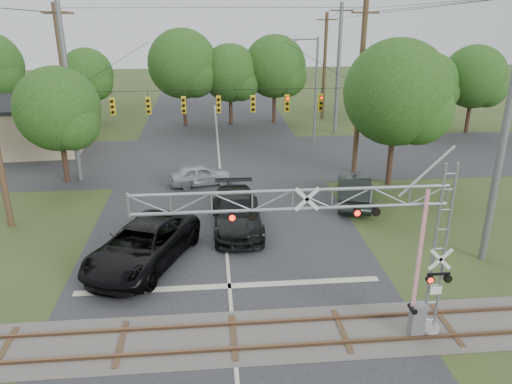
{
  "coord_description": "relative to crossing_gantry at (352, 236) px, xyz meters",
  "views": [
    {
      "loc": [
        -0.58,
        -12.94,
        11.4
      ],
      "look_at": [
        1.33,
        7.5,
        3.51
      ],
      "focal_mm": 35.0,
      "sensor_mm": 36.0,
      "label": 1
    }
  ],
  "objects": [
    {
      "name": "pickup_black",
      "position": [
        -7.85,
        6.19,
        -3.14
      ],
      "size": [
        5.57,
        7.55,
        1.91
      ],
      "primitive_type": "imported",
      "rotation": [
        0.0,
        0.0,
        -0.4
      ],
      "color": "black",
      "rests_on": "ground"
    },
    {
      "name": "ground",
      "position": [
        -3.99,
        -1.65,
        -4.1
      ],
      "size": [
        160.0,
        160.0,
        0.0
      ],
      "primitive_type": "plane",
      "color": "#324620",
      "rests_on": "ground"
    },
    {
      "name": "road_main",
      "position": [
        -3.99,
        8.35,
        -4.09
      ],
      "size": [
        14.0,
        90.0,
        0.02
      ],
      "primitive_type": "cube",
      "color": "#242426",
      "rests_on": "ground"
    },
    {
      "name": "sedan_silver",
      "position": [
        -5.31,
        16.67,
        -3.4
      ],
      "size": [
        4.36,
        2.48,
        1.4
      ],
      "primitive_type": "imported",
      "rotation": [
        0.0,
        0.0,
        1.78
      ],
      "color": "#989A9F",
      "rests_on": "ground"
    },
    {
      "name": "treeline",
      "position": [
        -4.67,
        29.42,
        1.26
      ],
      "size": [
        51.57,
        26.5,
        9.38
      ],
      "color": "#3C251B",
      "rests_on": "ground"
    },
    {
      "name": "suv_dark",
      "position": [
        3.83,
        12.56,
        -3.23
      ],
      "size": [
        3.03,
        5.57,
        1.74
      ],
      "primitive_type": "imported",
      "rotation": [
        0.0,
        0.0,
        2.91
      ],
      "color": "black",
      "rests_on": "ground"
    },
    {
      "name": "crossing_gantry",
      "position": [
        0.0,
        0.0,
        0.0
      ],
      "size": [
        10.82,
        0.83,
        6.53
      ],
      "color": "gray",
      "rests_on": "ground"
    },
    {
      "name": "streetlight",
      "position": [
        4.06,
        26.33,
        0.78
      ],
      "size": [
        2.33,
        0.24,
        8.73
      ],
      "color": "slate",
      "rests_on": "ground"
    },
    {
      "name": "road_cross",
      "position": [
        -3.99,
        22.35,
        -4.09
      ],
      "size": [
        90.0,
        12.0,
        0.02
      ],
      "primitive_type": "cube",
      "color": "#242426",
      "rests_on": "ground"
    },
    {
      "name": "traffic_signal_span",
      "position": [
        -3.11,
        18.35,
        1.5
      ],
      "size": [
        19.34,
        0.36,
        11.5
      ],
      "color": "slate",
      "rests_on": "ground"
    },
    {
      "name": "railroad_track",
      "position": [
        -3.99,
        0.35,
        -4.07
      ],
      "size": [
        90.0,
        3.2,
        0.17
      ],
      "color": "#534D47",
      "rests_on": "ground"
    },
    {
      "name": "car_dark",
      "position": [
        -3.33,
        9.7,
        -3.19
      ],
      "size": [
        2.58,
        6.29,
        1.82
      ],
      "primitive_type": "imported",
      "rotation": [
        0.0,
        0.0,
        0.0
      ],
      "color": "black",
      "rests_on": "ground"
    },
    {
      "name": "utility_poles",
      "position": [
        -1.95,
        20.72,
        1.75
      ],
      "size": [
        25.59,
        30.63,
        12.29
      ],
      "color": "#42311E",
      "rests_on": "ground"
    }
  ]
}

